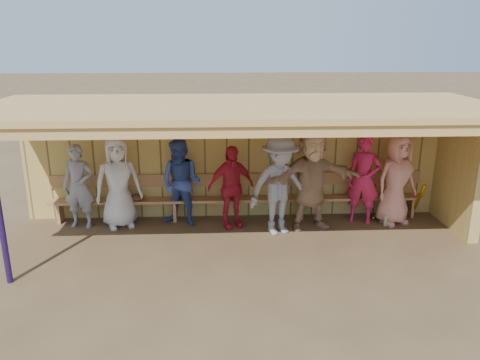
# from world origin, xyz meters

# --- Properties ---
(ground) EXTENTS (90.00, 90.00, 0.00)m
(ground) POSITION_xyz_m (0.00, 0.00, 0.00)
(ground) COLOR brown
(ground) RESTS_ON ground
(player_a) EXTENTS (0.65, 0.47, 1.65)m
(player_a) POSITION_xyz_m (-3.10, 0.81, 0.83)
(player_a) COLOR gray
(player_a) RESTS_ON ground
(player_b) EXTENTS (1.03, 0.84, 1.80)m
(player_b) POSITION_xyz_m (-2.34, 0.80, 0.90)
(player_b) COLOR silver
(player_b) RESTS_ON ground
(player_c) EXTENTS (1.02, 0.92, 1.73)m
(player_c) POSITION_xyz_m (-1.12, 0.81, 0.87)
(player_c) COLOR #364C95
(player_c) RESTS_ON ground
(player_d) EXTENTS (1.03, 0.72, 1.63)m
(player_d) POSITION_xyz_m (-0.16, 0.67, 0.82)
(player_d) COLOR red
(player_d) RESTS_ON ground
(player_e) EXTENTS (1.40, 1.11, 1.90)m
(player_e) POSITION_xyz_m (0.73, 0.30, 0.95)
(player_e) COLOR gray
(player_e) RESTS_ON ground
(player_f) EXTENTS (1.91, 0.94, 1.98)m
(player_f) POSITION_xyz_m (1.38, 0.54, 0.99)
(player_f) COLOR tan
(player_f) RESTS_ON ground
(player_g) EXTENTS (0.77, 0.65, 1.79)m
(player_g) POSITION_xyz_m (2.48, 0.80, 0.89)
(player_g) COLOR #C9204C
(player_g) RESTS_ON ground
(player_h) EXTENTS (1.02, 0.84, 1.80)m
(player_h) POSITION_xyz_m (3.10, 0.71, 0.90)
(player_h) COLOR #DE8F7D
(player_h) RESTS_ON ground
(dugout_structure) EXTENTS (8.80, 3.20, 2.50)m
(dugout_structure) POSITION_xyz_m (0.39, 0.69, 1.69)
(dugout_structure) COLOR tan
(dugout_structure) RESTS_ON ground
(bench) EXTENTS (7.60, 0.34, 0.93)m
(bench) POSITION_xyz_m (0.00, 1.12, 0.53)
(bench) COLOR tan
(bench) RESTS_ON ground
(dugout_equipment) EXTENTS (6.30, 0.62, 0.80)m
(dugout_equipment) POSITION_xyz_m (-0.63, 0.99, 0.49)
(dugout_equipment) COLOR yellow
(dugout_equipment) RESTS_ON ground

